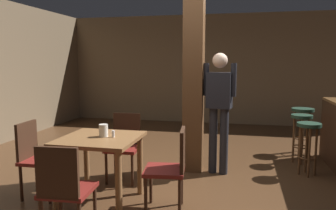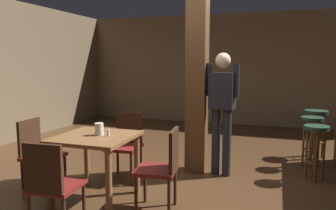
# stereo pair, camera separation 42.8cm
# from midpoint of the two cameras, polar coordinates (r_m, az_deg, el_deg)

# --- Properties ---
(ground_plane) EXTENTS (10.80, 10.80, 0.00)m
(ground_plane) POSITION_cam_midpoint_polar(r_m,az_deg,el_deg) (4.41, 1.26, -13.71)
(ground_plane) COLOR #4C301C
(wall_back) EXTENTS (8.00, 0.10, 2.80)m
(wall_back) POSITION_cam_midpoint_polar(r_m,az_deg,el_deg) (8.57, 7.37, 6.16)
(wall_back) COLOR #756047
(wall_back) RESTS_ON ground_plane
(pillar) EXTENTS (0.28, 0.28, 2.80)m
(pillar) POSITION_cam_midpoint_polar(r_m,az_deg,el_deg) (4.72, 1.91, 5.13)
(pillar) COLOR brown
(pillar) RESTS_ON ground_plane
(dining_table) EXTENTS (0.84, 0.84, 0.77)m
(dining_table) POSITION_cam_midpoint_polar(r_m,az_deg,el_deg) (3.80, -14.94, -7.64)
(dining_table) COLOR brown
(dining_table) RESTS_ON ground_plane
(chair_west) EXTENTS (0.44, 0.44, 0.89)m
(chair_west) POSITION_cam_midpoint_polar(r_m,az_deg,el_deg) (4.26, -24.68, -8.00)
(chair_west) COLOR maroon
(chair_west) RESTS_ON ground_plane
(chair_east) EXTENTS (0.47, 0.47, 0.89)m
(chair_east) POSITION_cam_midpoint_polar(r_m,az_deg,el_deg) (3.52, -2.91, -10.51)
(chair_east) COLOR maroon
(chair_east) RESTS_ON ground_plane
(chair_north) EXTENTS (0.44, 0.44, 0.89)m
(chair_north) POSITION_cam_midpoint_polar(r_m,az_deg,el_deg) (4.51, -10.27, -6.57)
(chair_north) COLOR maroon
(chair_north) RESTS_ON ground_plane
(chair_south) EXTENTS (0.45, 0.45, 0.89)m
(chair_south) POSITION_cam_midpoint_polar(r_m,az_deg,el_deg) (3.15, -21.47, -13.27)
(chair_south) COLOR maroon
(chair_south) RESTS_ON ground_plane
(napkin_cup) EXTENTS (0.10, 0.10, 0.14)m
(napkin_cup) POSITION_cam_midpoint_polar(r_m,az_deg,el_deg) (3.76, -14.41, -4.35)
(napkin_cup) COLOR silver
(napkin_cup) RESTS_ON dining_table
(salt_shaker) EXTENTS (0.03, 0.03, 0.08)m
(salt_shaker) POSITION_cam_midpoint_polar(r_m,az_deg,el_deg) (3.71, -12.81, -4.96)
(salt_shaker) COLOR silver
(salt_shaker) RESTS_ON dining_table
(standing_person) EXTENTS (0.47, 0.25, 1.72)m
(standing_person) POSITION_cam_midpoint_polar(r_m,az_deg,el_deg) (4.63, 6.30, 0.10)
(standing_person) COLOR black
(standing_person) RESTS_ON ground_plane
(bar_stool_near) EXTENTS (0.33, 0.33, 0.75)m
(bar_stool_near) POSITION_cam_midpoint_polar(r_m,az_deg,el_deg) (4.92, 21.04, -5.20)
(bar_stool_near) COLOR #1E3828
(bar_stool_near) RESTS_ON ground_plane
(bar_stool_mid) EXTENTS (0.32, 0.32, 0.77)m
(bar_stool_mid) POSITION_cam_midpoint_polar(r_m,az_deg,el_deg) (5.48, 20.16, -3.74)
(bar_stool_mid) COLOR #1E3828
(bar_stool_mid) RESTS_ON ground_plane
(bar_stool_far) EXTENTS (0.38, 0.38, 0.80)m
(bar_stool_far) POSITION_cam_midpoint_polar(r_m,az_deg,el_deg) (6.06, 20.53, -2.36)
(bar_stool_far) COLOR #1E3828
(bar_stool_far) RESTS_ON ground_plane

